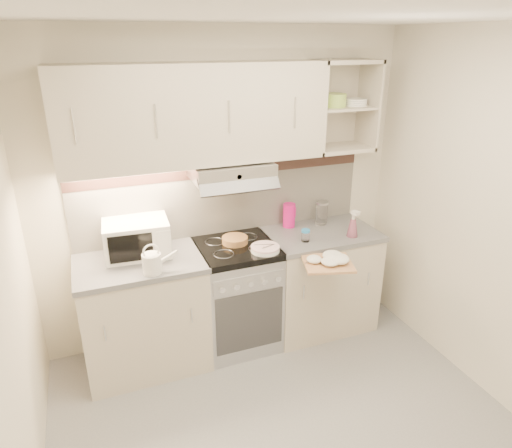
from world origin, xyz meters
The scene contains 17 objects.
ground centered at (0.00, 0.00, 0.00)m, with size 3.00×3.00×0.00m, color gray.
room_shell centered at (0.00, 0.37, 1.63)m, with size 3.04×2.84×2.52m.
base_cabinet_left centered at (-0.75, 1.10, 0.43)m, with size 0.90×0.60×0.86m, color beige.
worktop_left centered at (-0.75, 1.10, 0.88)m, with size 0.92×0.62×0.04m, color slate.
base_cabinet_right centered at (0.75, 1.10, 0.43)m, with size 0.90×0.60×0.86m, color beige.
worktop_right centered at (0.75, 1.10, 0.88)m, with size 0.92×0.62×0.04m, color slate.
electric_range centered at (0.00, 1.10, 0.45)m, with size 0.60×0.60×0.90m.
microwave centered at (-0.74, 1.22, 1.03)m, with size 0.49×0.38×0.26m.
watering_can centered at (-0.68, 0.88, 0.98)m, with size 0.26×0.13×0.22m.
plate_stack centered at (0.17, 0.92, 0.92)m, with size 0.22×0.22×0.05m.
bread_loaf centered at (0.00, 1.14, 0.93)m, with size 0.20×0.20×0.05m, color #A66A40.
pink_pitcher centered at (0.54, 1.30, 1.00)m, with size 0.11×0.10×0.21m.
glass_jar centered at (0.83, 1.25, 1.00)m, with size 0.11×0.11×0.20m.
spice_jar centered at (0.54, 0.97, 0.95)m, with size 0.07×0.07×0.10m.
spray_bottle centered at (0.94, 0.93, 0.99)m, with size 0.09×0.09×0.24m.
cutting_board centered at (0.55, 0.62, 0.87)m, with size 0.35×0.31×0.02m, color #AB854E.
dish_towel centered at (0.54, 0.62, 0.92)m, with size 0.29×0.25×0.08m, color white, non-canonical shape.
Camera 1 is at (-1.02, -1.97, 2.40)m, focal length 32.00 mm.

